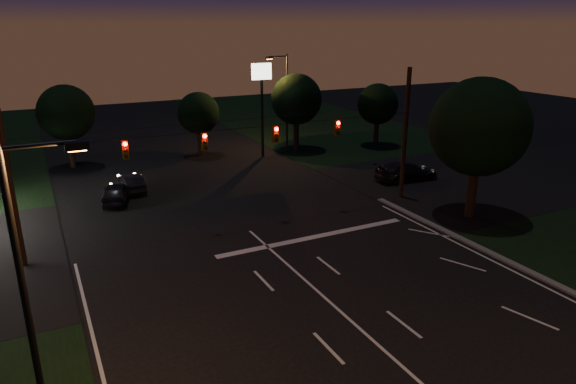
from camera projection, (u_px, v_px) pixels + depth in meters
ground at (400, 364)px, 18.55m from camera, size 140.00×140.00×0.00m
cross_street_right at (473, 179)px, 40.67m from camera, size 20.00×16.00×0.02m
stop_bar at (315, 237)px, 29.58m from camera, size 12.00×0.50×0.01m
utility_pole_right at (400, 197)px, 36.40m from camera, size 0.30×0.30×9.00m
utility_pole_left at (25, 265)px, 26.13m from camera, size 0.28×0.28×8.00m
signal_span at (241, 137)px, 29.51m from camera, size 24.00×0.40×1.56m
pole_sign_right at (262, 88)px, 45.45m from camera, size 1.80×0.30×8.40m
street_light_left at (32, 277)px, 13.80m from camera, size 2.20×0.35×9.00m
street_light_right_far at (284, 95)px, 48.85m from camera, size 2.20×0.35×9.00m
tree_right_near at (477, 128)px, 31.18m from camera, size 6.00×6.00×8.76m
tree_far_b at (66, 113)px, 42.63m from camera, size 4.60×4.60×6.98m
tree_far_c at (198, 114)px, 46.69m from camera, size 3.80×3.80×5.86m
tree_far_d at (296, 100)px, 48.58m from camera, size 4.80×4.80×7.30m
tree_far_e at (377, 104)px, 50.51m from camera, size 4.00×4.00×6.18m
car_oncoming_a at (116, 193)px, 35.11m from camera, size 2.70×4.37×1.39m
car_oncoming_b at (132, 182)px, 37.58m from camera, size 1.39×3.88×1.27m
car_cross at (406, 171)px, 40.05m from camera, size 5.29×2.47×1.49m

